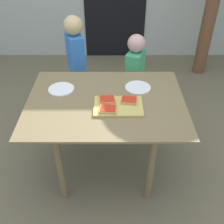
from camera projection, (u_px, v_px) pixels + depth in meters
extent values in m
plane|color=#6B6048|center=(107.00, 164.00, 2.53)|extent=(16.00, 16.00, 0.00)
cube|color=brown|center=(106.00, 102.00, 2.10)|extent=(1.22, 0.92, 0.02)
cylinder|color=brown|center=(60.00, 167.00, 2.04)|extent=(0.05, 0.05, 0.71)
cylinder|color=brown|center=(151.00, 167.00, 2.04)|extent=(0.05, 0.05, 0.71)
cylinder|color=brown|center=(71.00, 112.00, 2.59)|extent=(0.05, 0.05, 0.71)
cylinder|color=brown|center=(143.00, 112.00, 2.59)|extent=(0.05, 0.05, 0.71)
cube|color=tan|center=(118.00, 106.00, 2.02)|extent=(0.37, 0.25, 0.02)
cube|color=tan|center=(129.00, 100.00, 2.05)|extent=(0.14, 0.12, 0.02)
cube|color=red|center=(129.00, 99.00, 2.04)|extent=(0.12, 0.11, 0.00)
cube|color=tan|center=(107.00, 100.00, 2.06)|extent=(0.13, 0.11, 0.02)
cube|color=red|center=(107.00, 99.00, 2.05)|extent=(0.12, 0.10, 0.00)
cube|color=tan|center=(108.00, 109.00, 1.96)|extent=(0.13, 0.11, 0.02)
cube|color=red|center=(108.00, 108.00, 1.95)|extent=(0.12, 0.10, 0.00)
cylinder|color=silver|center=(138.00, 88.00, 2.23)|extent=(0.21, 0.21, 0.01)
cylinder|color=white|center=(61.00, 89.00, 2.22)|extent=(0.21, 0.21, 0.01)
cylinder|color=#3F3944|center=(77.00, 88.00, 3.08)|extent=(0.09, 0.09, 0.55)
cylinder|color=#3F3944|center=(81.00, 95.00, 2.97)|extent=(0.09, 0.09, 0.55)
cube|color=blue|center=(76.00, 53.00, 2.74)|extent=(0.22, 0.27, 0.38)
sphere|color=tan|center=(73.00, 25.00, 2.57)|extent=(0.19, 0.19, 0.19)
cylinder|color=#49504E|center=(135.00, 98.00, 3.03)|extent=(0.09, 0.09, 0.42)
cylinder|color=#49504E|center=(131.00, 105.00, 2.92)|extent=(0.09, 0.09, 0.42)
cube|color=#3FA566|center=(135.00, 69.00, 2.73)|extent=(0.22, 0.27, 0.38)
sphere|color=#C69791|center=(137.00, 43.00, 2.56)|extent=(0.17, 0.17, 0.17)
cylinder|color=brown|center=(211.00, 12.00, 3.45)|extent=(0.17, 0.17, 1.70)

